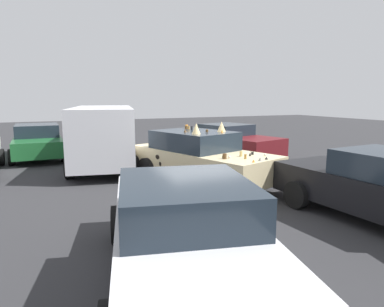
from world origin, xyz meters
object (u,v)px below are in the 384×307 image
Objects in this scene: parked_van_far_left at (104,134)px; parked_sedan_near_left at (38,141)px; art_car_decorated at (200,157)px; parked_sedan_near_right at (231,141)px; parked_sedan_far_left at (382,186)px; parked_sedan_row_back_center at (183,231)px.

parked_sedan_near_left is at bearing 46.42° from parked_van_far_left.
parked_van_far_left reaches higher than art_car_decorated.
parked_sedan_near_right is at bearing 119.25° from art_car_decorated.
parked_sedan_near_right is (3.18, -2.93, -0.07)m from art_car_decorated.
art_car_decorated reaches higher than parked_sedan_near_right.
parked_sedan_near_right reaches higher than parked_sedan_near_left.
parked_sedan_near_right is 7.55m from parked_sedan_far_left.
parked_van_far_left reaches higher than parked_sedan_near_left.
art_car_decorated is at bearing -136.44° from parked_van_far_left.
art_car_decorated is 7.84m from parked_sedan_near_left.
parked_sedan_near_left is 7.96m from parked_sedan_near_right.
parked_sedan_row_back_center is at bearing -48.51° from parked_sedan_near_right.
parked_sedan_row_back_center is at bearing -170.92° from parked_van_far_left.
parked_sedan_near_right is at bearing -11.44° from parked_sedan_far_left.
parked_van_far_left is at bearing 10.35° from parked_sedan_row_back_center.
parked_van_far_left is 8.26m from parked_sedan_row_back_center.
parked_van_far_left is 3.84m from parked_sedan_near_left.
parked_sedan_near_right is 1.03× the size of parked_sedan_far_left.
art_car_decorated is 5.42m from parked_sedan_row_back_center.
parked_sedan_row_back_center reaches higher than parked_sedan_far_left.
parked_sedan_row_back_center is 9.67m from parked_sedan_near_right.
parked_sedan_row_back_center is 11.51m from parked_sedan_near_left.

